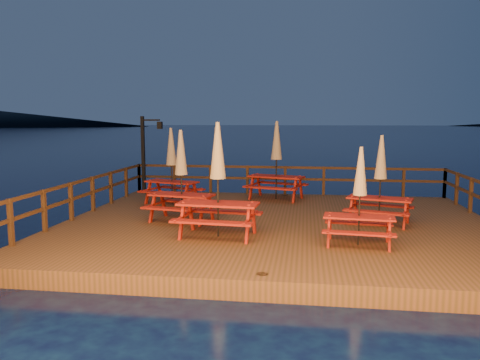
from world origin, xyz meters
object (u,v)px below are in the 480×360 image
(lamp_post, at_px, (147,147))
(picnic_table_2, at_px, (380,178))
(picnic_table_1, at_px, (218,178))
(picnic_table_0, at_px, (181,174))

(lamp_post, relative_size, picnic_table_2, 1.22)
(lamp_post, relative_size, picnic_table_1, 1.07)
(lamp_post, distance_m, picnic_table_0, 5.59)
(lamp_post, height_order, picnic_table_1, lamp_post)
(lamp_post, height_order, picnic_table_2, lamp_post)
(picnic_table_1, relative_size, picnic_table_2, 1.15)
(picnic_table_0, bearing_deg, lamp_post, 129.21)
(picnic_table_0, distance_m, picnic_table_1, 2.09)
(picnic_table_1, bearing_deg, lamp_post, 126.49)
(lamp_post, xyz_separation_m, picnic_table_2, (8.20, -4.47, -0.52))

